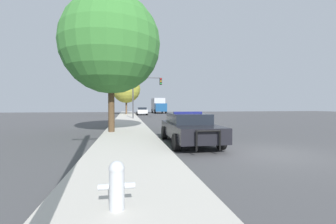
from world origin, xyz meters
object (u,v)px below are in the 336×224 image
at_px(fire_hydrant, 117,184).
at_px(traffic_light, 144,89).
at_px(police_car, 189,127).
at_px(tree_sidewalk_far, 126,89).
at_px(tree_sidewalk_near, 111,44).
at_px(box_truck, 158,105).
at_px(car_background_distant, 142,111).

relative_size(fire_hydrant, traffic_light, 0.14).
xyz_separation_m(police_car, tree_sidewalk_far, (-2.91, 34.15, 4.22)).
bearing_deg(police_car, traffic_light, -87.19).
distance_m(police_car, traffic_light, 19.12).
bearing_deg(traffic_light, tree_sidewalk_near, -102.40).
bearing_deg(box_truck, fire_hydrant, 80.06).
relative_size(box_truck, tree_sidewalk_near, 0.90).
relative_size(traffic_light, box_truck, 0.70).
bearing_deg(tree_sidewalk_far, police_car, -85.13).
xyz_separation_m(fire_hydrant, car_background_distant, (2.98, 38.62, 0.22)).
distance_m(traffic_light, tree_sidewalk_far, 15.51).
bearing_deg(box_truck, tree_sidewalk_near, 76.42).
bearing_deg(car_background_distant, traffic_light, -91.92).
height_order(car_background_distant, tree_sidewalk_far, tree_sidewalk_far).
xyz_separation_m(fire_hydrant, box_truck, (7.39, 48.03, 1.28)).
height_order(police_car, tree_sidewalk_near, tree_sidewalk_near).
xyz_separation_m(car_background_distant, tree_sidewalk_far, (-2.90, 2.01, 4.21)).
distance_m(fire_hydrant, box_truck, 48.62).
height_order(traffic_light, tree_sidewalk_near, tree_sidewalk_near).
bearing_deg(tree_sidewalk_near, police_car, -48.84).
bearing_deg(fire_hydrant, tree_sidewalk_near, 94.15).
bearing_deg(car_background_distant, fire_hydrant, -93.90).
distance_m(car_background_distant, box_truck, 10.45).
height_order(police_car, car_background_distant, police_car).
bearing_deg(box_truck, traffic_light, 76.43).
bearing_deg(fire_hydrant, traffic_light, 84.56).
height_order(car_background_distant, tree_sidewalk_near, tree_sidewalk_near).
relative_size(fire_hydrant, tree_sidewalk_near, 0.09).
xyz_separation_m(police_car, fire_hydrant, (-2.99, -6.48, -0.21)).
bearing_deg(tree_sidewalk_far, tree_sidewalk_near, -91.66).
bearing_deg(fire_hydrant, car_background_distant, 85.59).
relative_size(fire_hydrant, box_truck, 0.10).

